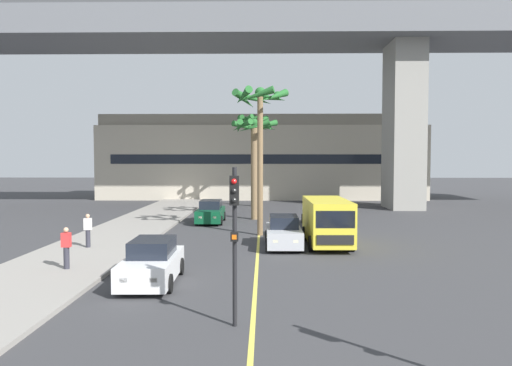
{
  "coord_description": "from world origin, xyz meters",
  "views": [
    {
      "loc": [
        0.3,
        -3.57,
        4.41
      ],
      "look_at": [
        0.0,
        14.0,
        3.53
      ],
      "focal_mm": 33.56,
      "sensor_mm": 36.0,
      "label": 1
    }
  ],
  "objects_px": {
    "car_queue_third": "(152,263)",
    "pedestrian_mid_block": "(66,247)",
    "palm_tree_far_median": "(260,112)",
    "pedestrian_near_crosswalk": "(88,230)",
    "car_queue_fourth": "(211,212)",
    "car_queue_second": "(317,215)",
    "delivery_van": "(327,221)",
    "car_queue_front": "(284,233)",
    "palm_tree_mid_median": "(253,134)",
    "palm_tree_near_median": "(254,140)",
    "traffic_light_median_near": "(235,224)"
  },
  "relations": [
    {
      "from": "car_queue_third",
      "to": "pedestrian_mid_block",
      "type": "distance_m",
      "value": 4.0
    },
    {
      "from": "palm_tree_far_median",
      "to": "pedestrian_mid_block",
      "type": "distance_m",
      "value": 13.39
    },
    {
      "from": "palm_tree_far_median",
      "to": "pedestrian_near_crosswalk",
      "type": "height_order",
      "value": "palm_tree_far_median"
    },
    {
      "from": "car_queue_fourth",
      "to": "pedestrian_near_crosswalk",
      "type": "relative_size",
      "value": 2.53
    },
    {
      "from": "car_queue_fourth",
      "to": "pedestrian_mid_block",
      "type": "distance_m",
      "value": 15.18
    },
    {
      "from": "car_queue_fourth",
      "to": "pedestrian_mid_block",
      "type": "bearing_deg",
      "value": -105.18
    },
    {
      "from": "car_queue_second",
      "to": "delivery_van",
      "type": "xyz_separation_m",
      "value": [
        -0.3,
        -7.37,
        0.57
      ]
    },
    {
      "from": "delivery_van",
      "to": "pedestrian_mid_block",
      "type": "bearing_deg",
      "value": -151.17
    },
    {
      "from": "car_queue_front",
      "to": "palm_tree_mid_median",
      "type": "xyz_separation_m",
      "value": [
        -2.01,
        20.85,
        6.01
      ]
    },
    {
      "from": "palm_tree_far_median",
      "to": "pedestrian_mid_block",
      "type": "relative_size",
      "value": 5.26
    },
    {
      "from": "car_queue_fourth",
      "to": "delivery_van",
      "type": "bearing_deg",
      "value": -51.42
    },
    {
      "from": "car_queue_second",
      "to": "palm_tree_far_median",
      "type": "relative_size",
      "value": 0.48
    },
    {
      "from": "palm_tree_mid_median",
      "to": "palm_tree_near_median",
      "type": "bearing_deg",
      "value": -88.3
    },
    {
      "from": "car_queue_front",
      "to": "car_queue_third",
      "type": "xyz_separation_m",
      "value": [
        -4.96,
        -7.14,
        0.0
      ]
    },
    {
      "from": "car_queue_second",
      "to": "car_queue_fourth",
      "type": "bearing_deg",
      "value": 169.86
    },
    {
      "from": "palm_tree_far_median",
      "to": "car_queue_second",
      "type": "bearing_deg",
      "value": 47.32
    },
    {
      "from": "car_queue_front",
      "to": "car_queue_fourth",
      "type": "distance_m",
      "value": 10.16
    },
    {
      "from": "traffic_light_median_near",
      "to": "palm_tree_far_median",
      "type": "bearing_deg",
      "value": 87.96
    },
    {
      "from": "car_queue_third",
      "to": "pedestrian_near_crosswalk",
      "type": "height_order",
      "value": "pedestrian_near_crosswalk"
    },
    {
      "from": "car_queue_fourth",
      "to": "delivery_van",
      "type": "xyz_separation_m",
      "value": [
        6.9,
        -8.66,
        0.57
      ]
    },
    {
      "from": "palm_tree_mid_median",
      "to": "pedestrian_near_crosswalk",
      "type": "relative_size",
      "value": 5.3
    },
    {
      "from": "traffic_light_median_near",
      "to": "palm_tree_far_median",
      "type": "relative_size",
      "value": 0.49
    },
    {
      "from": "car_queue_second",
      "to": "car_queue_fourth",
      "type": "height_order",
      "value": "same"
    },
    {
      "from": "car_queue_front",
      "to": "car_queue_fourth",
      "type": "relative_size",
      "value": 1.0
    },
    {
      "from": "car_queue_second",
      "to": "car_queue_third",
      "type": "xyz_separation_m",
      "value": [
        -7.48,
        -14.86,
        0.0
      ]
    },
    {
      "from": "palm_tree_mid_median",
      "to": "palm_tree_far_median",
      "type": "xyz_separation_m",
      "value": [
        0.8,
        -17.17,
        0.35
      ]
    },
    {
      "from": "pedestrian_mid_block",
      "to": "car_queue_second",
      "type": "bearing_deg",
      "value": 50.08
    },
    {
      "from": "delivery_van",
      "to": "palm_tree_near_median",
      "type": "xyz_separation_m",
      "value": [
        -3.94,
        10.58,
        4.54
      ]
    },
    {
      "from": "car_queue_front",
      "to": "pedestrian_near_crosswalk",
      "type": "distance_m",
      "value": 9.56
    },
    {
      "from": "delivery_van",
      "to": "palm_tree_far_median",
      "type": "bearing_deg",
      "value": 135.89
    },
    {
      "from": "car_queue_third",
      "to": "pedestrian_near_crosswalk",
      "type": "relative_size",
      "value": 2.56
    },
    {
      "from": "car_queue_second",
      "to": "traffic_light_median_near",
      "type": "bearing_deg",
      "value": -102.5
    },
    {
      "from": "car_queue_second",
      "to": "palm_tree_mid_median",
      "type": "height_order",
      "value": "palm_tree_mid_median"
    },
    {
      "from": "car_queue_third",
      "to": "palm_tree_near_median",
      "type": "relative_size",
      "value": 0.56
    },
    {
      "from": "car_queue_third",
      "to": "palm_tree_mid_median",
      "type": "relative_size",
      "value": 0.48
    },
    {
      "from": "car_queue_front",
      "to": "traffic_light_median_near",
      "type": "distance_m",
      "value": 11.84
    },
    {
      "from": "car_queue_front",
      "to": "palm_tree_mid_median",
      "type": "relative_size",
      "value": 0.48
    },
    {
      "from": "car_queue_fourth",
      "to": "palm_tree_far_median",
      "type": "height_order",
      "value": "palm_tree_far_median"
    },
    {
      "from": "car_queue_second",
      "to": "delivery_van",
      "type": "relative_size",
      "value": 0.78
    },
    {
      "from": "palm_tree_mid_median",
      "to": "palm_tree_far_median",
      "type": "height_order",
      "value": "palm_tree_mid_median"
    },
    {
      "from": "traffic_light_median_near",
      "to": "palm_tree_mid_median",
      "type": "distance_m",
      "value": 32.64
    },
    {
      "from": "delivery_van",
      "to": "palm_tree_far_median",
      "type": "distance_m",
      "value": 7.51
    },
    {
      "from": "palm_tree_mid_median",
      "to": "pedestrian_near_crosswalk",
      "type": "distance_m",
      "value": 23.9
    },
    {
      "from": "palm_tree_far_median",
      "to": "delivery_van",
      "type": "bearing_deg",
      "value": -44.11
    },
    {
      "from": "pedestrian_near_crosswalk",
      "to": "car_queue_fourth",
      "type": "bearing_deg",
      "value": 64.61
    },
    {
      "from": "car_queue_fourth",
      "to": "traffic_light_median_near",
      "type": "xyz_separation_m",
      "value": [
        2.93,
        -20.55,
        1.99
      ]
    },
    {
      "from": "car_queue_second",
      "to": "car_queue_fourth",
      "type": "relative_size",
      "value": 1.0
    },
    {
      "from": "palm_tree_near_median",
      "to": "palm_tree_far_median",
      "type": "xyz_separation_m",
      "value": [
        0.51,
        -7.25,
        1.26
      ]
    },
    {
      "from": "delivery_van",
      "to": "car_queue_front",
      "type": "bearing_deg",
      "value": -170.93
    },
    {
      "from": "car_queue_front",
      "to": "car_queue_second",
      "type": "relative_size",
      "value": 1.0
    }
  ]
}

